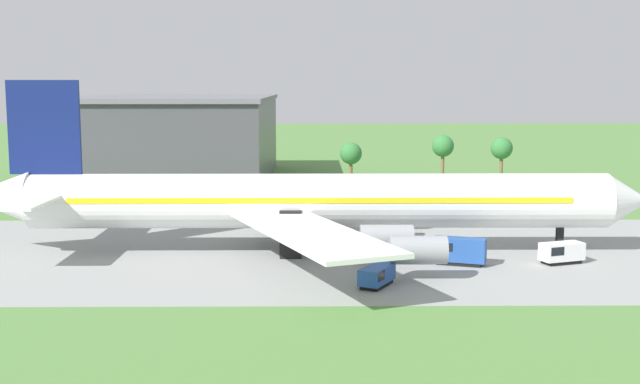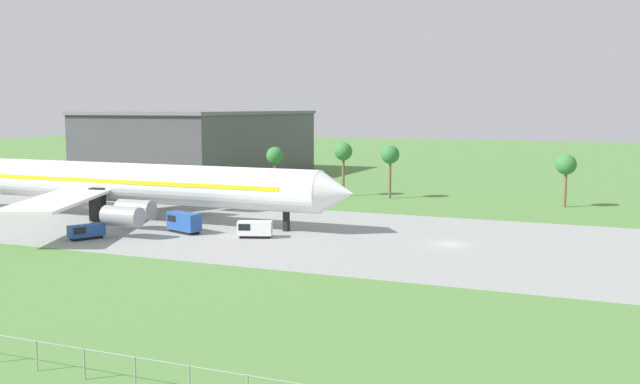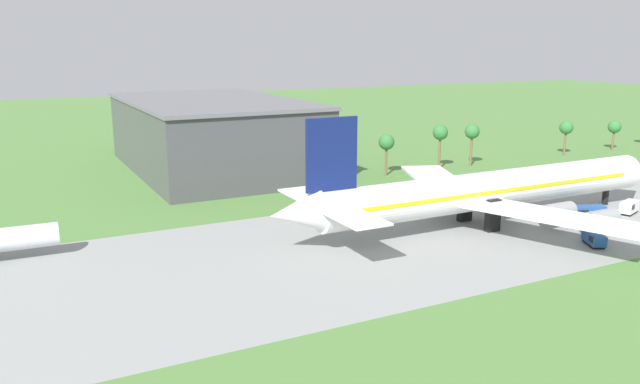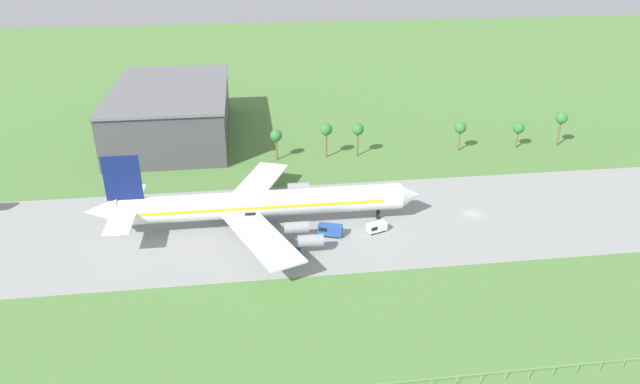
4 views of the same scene
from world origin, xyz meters
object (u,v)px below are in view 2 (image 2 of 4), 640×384
object	(u,v)px
fuel_truck	(183,222)
terminal_building	(204,144)
jet_airliner	(121,183)
baggage_tug	(254,229)
catering_van	(85,231)

from	to	relation	value
fuel_truck	terminal_building	size ratio (longest dim) A/B	0.10
terminal_building	jet_airliner	bearing A→B (deg)	-68.72
fuel_truck	terminal_building	bearing A→B (deg)	119.65
terminal_building	fuel_truck	bearing A→B (deg)	-60.35
jet_airliner	baggage_tug	bearing A→B (deg)	-13.52
baggage_tug	terminal_building	xyz separation A→B (m)	(-52.84, 73.20, 7.13)
baggage_tug	terminal_building	world-z (taller)	terminal_building
fuel_truck	catering_van	bearing A→B (deg)	-135.33
baggage_tug	fuel_truck	size ratio (longest dim) A/B	0.86
catering_van	jet_airliner	bearing A→B (deg)	111.80
jet_airliner	catering_van	size ratio (longest dim) A/B	15.56
baggage_tug	terminal_building	distance (m)	90.56
jet_airliner	catering_van	world-z (taller)	jet_airliner
jet_airliner	catering_van	bearing A→B (deg)	-68.20
terminal_building	baggage_tug	bearing A→B (deg)	-54.17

